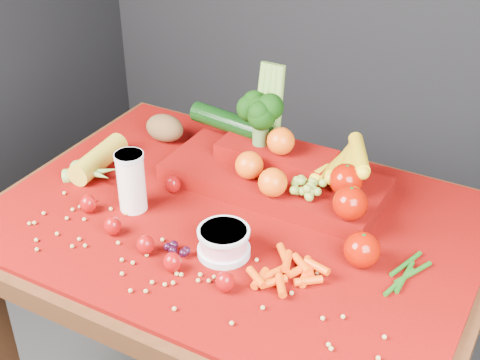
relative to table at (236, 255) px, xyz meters
The scene contains 12 objects.
table is the anchor object (origin of this frame).
red_cloth 0.10m from the table, ahead, with size 1.05×0.75×0.01m, color #660703.
milk_glass 0.30m from the table, 160.28° to the right, with size 0.07×0.07×0.14m.
yogurt_bowl 0.19m from the table, 71.51° to the right, with size 0.11×0.11×0.06m.
strawberry_scatter 0.24m from the table, 132.66° to the right, with size 0.44×0.28×0.05m.
dark_grape_cluster 0.22m from the table, 102.39° to the right, with size 0.06×0.05×0.03m, color black, non-canonical shape.
soybean_scatter 0.23m from the table, 90.00° to the right, with size 0.84×0.24×0.01m, color tan, non-canonical shape.
corn_ear 0.41m from the table, behind, with size 0.19×0.24×0.06m.
potato 0.43m from the table, 146.91° to the left, with size 0.11×0.08×0.07m, color brown.
baby_carrot_pile 0.26m from the table, 34.02° to the right, with size 0.17×0.17×0.03m, color #E24408, non-canonical shape.
green_bean_pile 0.41m from the table, ahead, with size 0.14×0.12×0.01m, color #164E11, non-canonical shape.
produce_mound 0.23m from the table, 75.43° to the left, with size 0.60×0.36×0.27m.
Camera 1 is at (0.59, -1.06, 1.63)m, focal length 50.00 mm.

